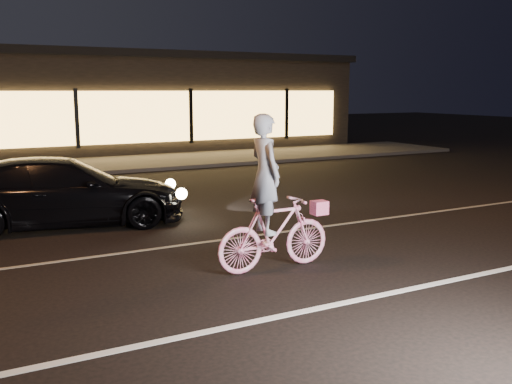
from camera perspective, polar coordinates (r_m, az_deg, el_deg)
ground at (r=8.46m, az=1.71°, el=-8.00°), size 90.00×90.00×0.00m
lane_stripe_near at (r=7.27m, az=7.62°, el=-11.17°), size 60.00×0.12×0.01m
lane_stripe_far at (r=10.18m, az=-3.83°, el=-4.85°), size 60.00×0.10×0.01m
sidewalk at (r=20.55m, az=-16.35°, el=2.55°), size 30.00×4.00×0.12m
storefront at (r=26.28m, az=-19.21°, el=8.54°), size 25.40×8.42×4.20m
cyclist at (r=8.36m, az=1.60°, el=-2.38°), size 1.84×0.63×2.31m
sedan at (r=11.75m, az=-18.73°, el=0.00°), size 4.88×2.60×1.35m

